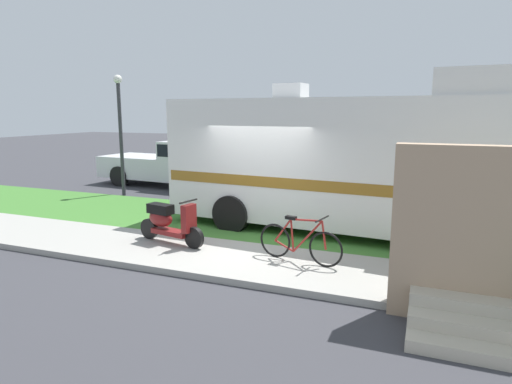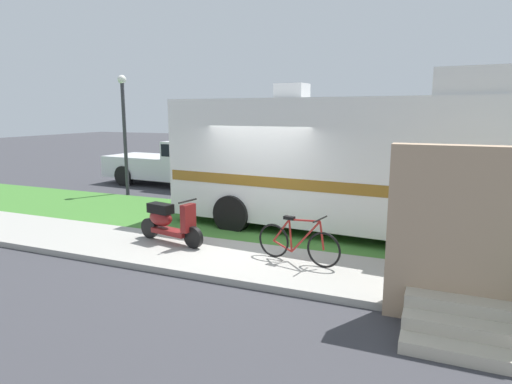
% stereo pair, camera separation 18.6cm
% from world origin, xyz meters
% --- Properties ---
extents(ground_plane, '(80.00, 80.00, 0.00)m').
position_xyz_m(ground_plane, '(0.00, 0.00, 0.00)').
color(ground_plane, '#38383D').
extents(sidewalk, '(24.00, 2.00, 0.12)m').
position_xyz_m(sidewalk, '(0.00, -1.20, 0.06)').
color(sidewalk, '#9E9B93').
rests_on(sidewalk, ground).
extents(grass_strip, '(24.00, 3.40, 0.08)m').
position_xyz_m(grass_strip, '(0.00, 1.50, 0.04)').
color(grass_strip, '#3D752D').
rests_on(grass_strip, ground).
extents(motorhome_rv, '(7.92, 3.12, 3.60)m').
position_xyz_m(motorhome_rv, '(1.63, 1.76, 1.71)').
color(motorhome_rv, silver).
rests_on(motorhome_rv, ground).
extents(scooter, '(1.69, 0.61, 0.97)m').
position_xyz_m(scooter, '(-1.40, -0.86, 0.58)').
color(scooter, black).
rests_on(scooter, ground).
extents(bicycle, '(1.64, 0.52, 0.88)m').
position_xyz_m(bicycle, '(1.45, -0.99, 0.49)').
color(bicycle, black).
rests_on(bicycle, ground).
extents(pickup_truck_near, '(5.48, 2.35, 1.74)m').
position_xyz_m(pickup_truck_near, '(-5.30, 5.86, 0.94)').
color(pickup_truck_near, silver).
rests_on(pickup_truck_near, ground).
extents(porch_steps, '(2.00, 1.26, 2.40)m').
position_xyz_m(porch_steps, '(4.11, -2.29, 0.97)').
color(porch_steps, '#BCB29E').
rests_on(porch_steps, ground).
extents(bottle_green, '(0.07, 0.07, 0.29)m').
position_xyz_m(bottle_green, '(4.57, -0.64, 0.24)').
color(bottle_green, navy).
rests_on(bottle_green, ground).
extents(street_lamp_post, '(0.28, 0.28, 3.98)m').
position_xyz_m(street_lamp_post, '(-6.07, 3.60, 2.44)').
color(street_lamp_post, '#333338').
rests_on(street_lamp_post, ground).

